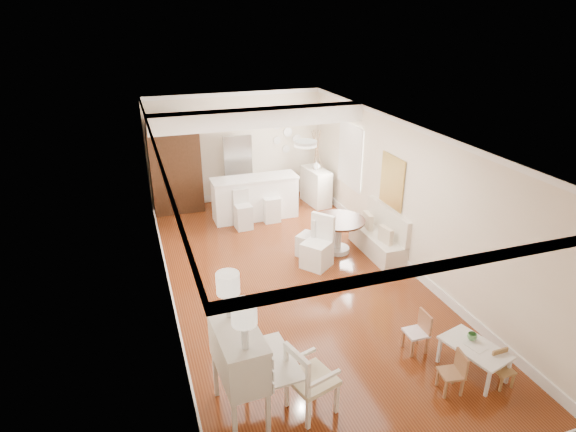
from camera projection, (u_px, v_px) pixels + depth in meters
room at (291, 174)px, 8.50m from camera, size 9.00×9.04×2.82m
secretary_bureau at (239, 374)px, 5.77m from camera, size 1.05×1.07×1.28m
gustavian_armchair at (312, 378)px, 5.92m from camera, size 0.71×0.71×1.00m
kids_table at (473, 359)px, 6.64m from camera, size 0.73×0.99×0.44m
kids_chair_a at (451, 373)px, 6.28m from camera, size 0.33×0.33×0.60m
kids_chair_b at (416, 332)px, 7.04m from camera, size 0.31×0.31×0.64m
kids_chair_c at (503, 369)px, 6.40m from camera, size 0.26×0.26×0.52m
banquette at (378, 232)px, 9.82m from camera, size 0.52×1.60×0.98m
dining_table at (338, 236)px, 9.93m from camera, size 1.14×1.14×0.74m
slip_chair_near at (317, 243)px, 9.29m from camera, size 0.71×0.70×1.04m
slip_chair_far at (310, 235)px, 9.76m from camera, size 0.61×0.61×0.90m
breakfast_counter at (255, 198)px, 11.51m from camera, size 2.05×0.65×1.03m
bar_stool_left at (243, 210)px, 10.96m from camera, size 0.38×0.38×0.91m
bar_stool_right at (271, 202)px, 11.36m from camera, size 0.39×0.39×0.96m
pantry_cabinet at (175, 166)px, 11.70m from camera, size 1.20×0.60×2.30m
fridge at (251, 169)px, 12.33m from camera, size 0.75×0.65×1.80m
sideboard at (316, 186)px, 12.41m from camera, size 0.54×1.01×0.93m
pencil_cup at (472, 337)px, 6.67m from camera, size 0.13×0.13×0.10m
branch_vase at (316, 165)px, 12.20m from camera, size 0.25×0.25×0.21m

